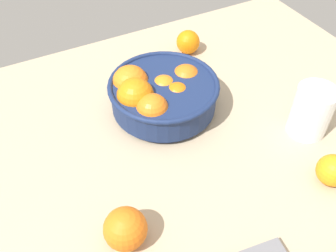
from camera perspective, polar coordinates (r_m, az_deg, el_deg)
The scene contains 6 objects.
ground_plane at distance 82.70cm, azimuth 0.09°, elevation -4.79°, with size 132.50×96.97×3.00cm, color tan.
fruit_bowl at distance 87.98cm, azimuth -1.22°, elevation 4.95°, with size 25.91×25.91×11.31cm.
second_glass at distance 88.35cm, azimuth 20.91°, elevation 1.82°, with size 8.72×8.72×11.75cm.
loose_orange_0 at distance 81.26cm, azimuth 23.79°, elevation -6.19°, with size 6.50×6.50×6.50cm, color orange.
loose_orange_2 at distance 67.05cm, azimuth -6.51°, elevation -15.29°, with size 7.74×7.74×7.74cm, color orange.
loose_orange_3 at distance 108.67cm, azimuth 3.07°, elevation 12.65°, with size 6.65×6.65×6.65cm, color orange.
Camera 1 is at (-24.45, -46.92, 62.06)cm, focal length 40.04 mm.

